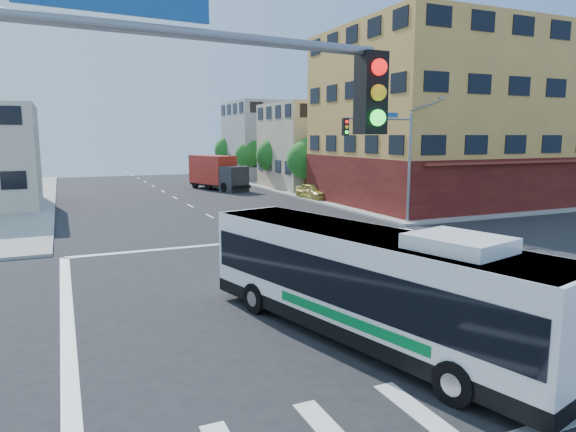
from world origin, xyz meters
name	(u,v)px	position (x,y,z in m)	size (l,w,h in m)	color
ground	(347,289)	(0.00, 0.00, 0.00)	(120.00, 120.00, 0.00)	black
sidewalk_ne	(447,180)	(35.00, 35.00, 0.07)	(50.00, 50.00, 0.15)	gray
corner_building_ne	(444,132)	(19.99, 18.48, 5.89)	(18.10, 15.44, 14.00)	gold
building_east_near	(324,146)	(16.98, 33.98, 4.51)	(12.06, 10.06, 9.00)	#C2B294
building_east_far	(275,140)	(16.98, 47.98, 5.01)	(12.06, 10.06, 10.00)	#A0A09B
signal_mast_ne	(389,146)	(9.08, 10.62, 4.98)	(7.91, 1.13, 8.07)	gray
signal_mast_sw	(97,199)	(-9.08, -10.64, 4.98)	(7.91, 1.01, 8.07)	gray
street_tree_a	(307,157)	(11.90, 27.92, 3.59)	(3.60, 3.60, 5.53)	#3B2215
street_tree_b	(275,153)	(11.90, 35.92, 3.75)	(3.80, 3.80, 5.79)	#3B2215
street_tree_c	(250,154)	(11.90, 43.92, 3.46)	(3.40, 3.40, 5.29)	#3B2215
street_tree_d	(230,149)	(11.90, 51.92, 3.88)	(4.00, 4.00, 6.03)	#3B2215
transit_bus	(365,282)	(-1.97, -4.33, 1.64)	(5.22, 11.58, 3.36)	black
box_truck	(218,173)	(5.63, 36.40, 1.72)	(4.73, 8.19, 3.55)	#27282C
parked_car	(313,191)	(10.98, 24.64, 0.72)	(1.71, 4.25, 1.45)	gold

